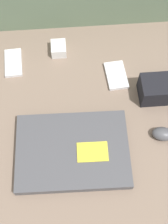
{
  "coord_description": "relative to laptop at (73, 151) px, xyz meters",
  "views": [
    {
      "loc": [
        -0.03,
        -0.44,
        1.0
      ],
      "look_at": [
        0.0,
        0.0,
        0.12
      ],
      "focal_mm": 50.0,
      "sensor_mm": 36.0,
      "label": 1
    }
  ],
  "objects": [
    {
      "name": "charger_brick",
      "position": [
        -0.03,
        0.38,
        0.0
      ],
      "size": [
        0.05,
        0.06,
        0.04
      ],
      "color": "silver",
      "rests_on": "couch_seat"
    },
    {
      "name": "couch_seat",
      "position": [
        0.04,
        0.12,
        -0.07
      ],
      "size": [
        0.97,
        0.73,
        0.1
      ],
      "color": "#7A6656",
      "rests_on": "ground_plane"
    },
    {
      "name": "phone_black",
      "position": [
        -0.19,
        0.34,
        -0.01
      ],
      "size": [
        0.06,
        0.11,
        0.01
      ],
      "rotation": [
        0.0,
        0.0,
        0.05
      ],
      "color": "silver",
      "rests_on": "couch_seat"
    },
    {
      "name": "laptop",
      "position": [
        0.0,
        0.0,
        0.0
      ],
      "size": [
        0.34,
        0.25,
        0.03
      ],
      "rotation": [
        0.0,
        0.0,
        -0.02
      ],
      "color": "#47474C",
      "rests_on": "couch_seat"
    },
    {
      "name": "computer_mouse",
      "position": [
        0.28,
        0.03,
        0.0
      ],
      "size": [
        0.07,
        0.06,
        0.04
      ],
      "rotation": [
        0.0,
        0.0,
        -0.22
      ],
      "color": "#4C4C51",
      "rests_on": "couch_seat"
    },
    {
      "name": "camera_pouch",
      "position": [
        0.29,
        0.18,
        0.02
      ],
      "size": [
        0.12,
        0.08,
        0.07
      ],
      "color": "black",
      "rests_on": "couch_seat"
    },
    {
      "name": "ground_plane",
      "position": [
        0.04,
        0.12,
        -0.12
      ],
      "size": [
        8.0,
        8.0,
        0.0
      ],
      "primitive_type": "plane",
      "color": "#38383D"
    },
    {
      "name": "phone_silver",
      "position": [
        0.16,
        0.26,
        -0.01
      ],
      "size": [
        0.07,
        0.11,
        0.01
      ],
      "rotation": [
        0.0,
        0.0,
        0.08
      ],
      "color": "silver",
      "rests_on": "couch_seat"
    }
  ]
}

